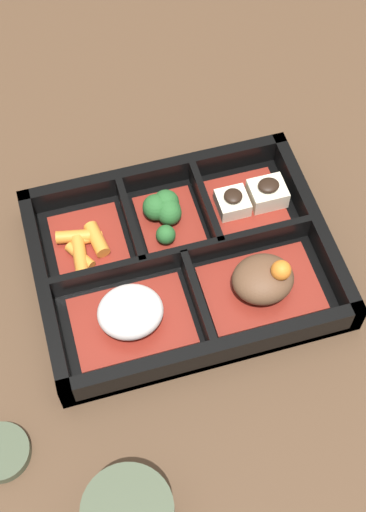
# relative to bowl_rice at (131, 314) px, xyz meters

# --- Properties ---
(ground_plane) EXTENTS (3.00, 3.00, 0.00)m
(ground_plane) POSITION_rel_bowl_rice_xyz_m (-0.07, -0.06, -0.03)
(ground_plane) COLOR #4C3523
(bento_base) EXTENTS (0.32, 0.25, 0.01)m
(bento_base) POSITION_rel_bowl_rice_xyz_m (-0.07, -0.06, -0.02)
(bento_base) COLOR black
(bento_base) RESTS_ON ground_plane
(bento_rim) EXTENTS (0.32, 0.25, 0.04)m
(bento_rim) POSITION_rel_bowl_rice_xyz_m (-0.07, -0.06, -0.01)
(bento_rim) COLOR black
(bento_rim) RESTS_ON ground_plane
(bowl_stew) EXTENTS (0.12, 0.09, 0.05)m
(bowl_stew) POSITION_rel_bowl_rice_xyz_m (-0.14, 0.00, -0.00)
(bowl_stew) COLOR maroon
(bowl_stew) RESTS_ON bento_base
(bowl_rice) EXTENTS (0.12, 0.09, 0.04)m
(bowl_rice) POSITION_rel_bowl_rice_xyz_m (0.00, 0.00, 0.00)
(bowl_rice) COLOR maroon
(bowl_rice) RESTS_ON bento_base
(bowl_tofu) EXTENTS (0.08, 0.09, 0.04)m
(bowl_tofu) POSITION_rel_bowl_rice_xyz_m (-0.17, -0.11, -0.01)
(bowl_tofu) COLOR maroon
(bowl_tofu) RESTS_ON bento_base
(bowl_greens) EXTENTS (0.07, 0.09, 0.04)m
(bowl_greens) POSITION_rel_bowl_rice_xyz_m (-0.07, -0.11, -0.00)
(bowl_greens) COLOR maroon
(bowl_greens) RESTS_ON bento_base
(bowl_carrots) EXTENTS (0.08, 0.09, 0.02)m
(bowl_carrots) POSITION_rel_bowl_rice_xyz_m (0.03, -0.10, -0.01)
(bowl_carrots) COLOR maroon
(bowl_carrots) RESTS_ON bento_base
(sauce_dish) EXTENTS (0.06, 0.06, 0.01)m
(sauce_dish) POSITION_rel_bowl_rice_xyz_m (0.15, 0.10, -0.02)
(sauce_dish) COLOR #424C38
(sauce_dish) RESTS_ON ground_plane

